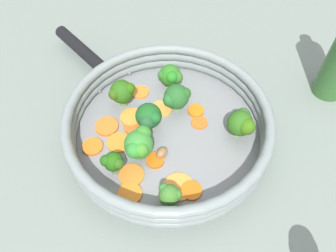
# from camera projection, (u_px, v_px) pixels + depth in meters

# --- Properties ---
(ground_plane) EXTENTS (4.00, 4.00, 0.00)m
(ground_plane) POSITION_uv_depth(u_px,v_px,m) (168.00, 137.00, 0.57)
(ground_plane) COLOR slate
(skillet) EXTENTS (0.32, 0.32, 0.02)m
(skillet) POSITION_uv_depth(u_px,v_px,m) (168.00, 134.00, 0.56)
(skillet) COLOR gray
(skillet) RESTS_ON ground_plane
(skillet_rim_wall) EXTENTS (0.34, 0.34, 0.05)m
(skillet_rim_wall) POSITION_uv_depth(u_px,v_px,m) (168.00, 122.00, 0.54)
(skillet_rim_wall) COLOR gray
(skillet_rim_wall) RESTS_ON skillet
(skillet_handle) EXTENTS (0.08, 0.18, 0.03)m
(skillet_handle) POSITION_uv_depth(u_px,v_px,m) (84.00, 52.00, 0.66)
(skillet_handle) COLOR black
(skillet_handle) RESTS_ON skillet
(skillet_rivet_left) EXTENTS (0.01, 0.01, 0.01)m
(skillet_rivet_left) POSITION_uv_depth(u_px,v_px,m) (129.00, 73.00, 0.63)
(skillet_rivet_left) COLOR gray
(skillet_rivet_left) RESTS_ON skillet
(skillet_rivet_right) EXTENTS (0.01, 0.01, 0.01)m
(skillet_rivet_right) POSITION_uv_depth(u_px,v_px,m) (99.00, 91.00, 0.61)
(skillet_rivet_right) COLOR gray
(skillet_rivet_right) RESTS_ON skillet
(carrot_slice_0) EXTENTS (0.05, 0.05, 0.00)m
(carrot_slice_0) POSITION_uv_depth(u_px,v_px,m) (131.00, 175.00, 0.50)
(carrot_slice_0) COLOR orange
(carrot_slice_0) RESTS_ON skillet
(carrot_slice_1) EXTENTS (0.05, 0.05, 0.01)m
(carrot_slice_1) POSITION_uv_depth(u_px,v_px,m) (93.00, 147.00, 0.53)
(carrot_slice_1) COLOR orange
(carrot_slice_1) RESTS_ON skillet
(carrot_slice_2) EXTENTS (0.05, 0.05, 0.01)m
(carrot_slice_2) POSITION_uv_depth(u_px,v_px,m) (107.00, 126.00, 0.56)
(carrot_slice_2) COLOR orange
(carrot_slice_2) RESTS_ON skillet
(carrot_slice_3) EXTENTS (0.06, 0.06, 0.00)m
(carrot_slice_3) POSITION_uv_depth(u_px,v_px,m) (179.00, 187.00, 0.49)
(carrot_slice_3) COLOR #F9943A
(carrot_slice_3) RESTS_ON skillet
(carrot_slice_4) EXTENTS (0.05, 0.05, 0.00)m
(carrot_slice_4) POSITION_uv_depth(u_px,v_px,m) (119.00, 142.00, 0.54)
(carrot_slice_4) COLOR orange
(carrot_slice_4) RESTS_ON skillet
(carrot_slice_5) EXTENTS (0.04, 0.04, 0.01)m
(carrot_slice_5) POSITION_uv_depth(u_px,v_px,m) (131.00, 117.00, 0.57)
(carrot_slice_5) COLOR orange
(carrot_slice_5) RESTS_ON skillet
(carrot_slice_6) EXTENTS (0.05, 0.05, 0.00)m
(carrot_slice_6) POSITION_uv_depth(u_px,v_px,m) (135.00, 125.00, 0.56)
(carrot_slice_6) COLOR orange
(carrot_slice_6) RESTS_ON skillet
(carrot_slice_7) EXTENTS (0.04, 0.04, 0.01)m
(carrot_slice_7) POSITION_uv_depth(u_px,v_px,m) (155.00, 160.00, 0.52)
(carrot_slice_7) COLOR orange
(carrot_slice_7) RESTS_ON skillet
(carrot_slice_8) EXTENTS (0.04, 0.04, 0.00)m
(carrot_slice_8) POSITION_uv_depth(u_px,v_px,m) (199.00, 123.00, 0.56)
(carrot_slice_8) COLOR orange
(carrot_slice_8) RESTS_ON skillet
(carrot_slice_9) EXTENTS (0.05, 0.05, 0.00)m
(carrot_slice_9) POSITION_uv_depth(u_px,v_px,m) (162.00, 109.00, 0.58)
(carrot_slice_9) COLOR #EE9A3F
(carrot_slice_9) RESTS_ON skillet
(carrot_slice_10) EXTENTS (0.04, 0.04, 0.01)m
(carrot_slice_10) POSITION_uv_depth(u_px,v_px,m) (196.00, 111.00, 0.58)
(carrot_slice_10) COLOR orange
(carrot_slice_10) RESTS_ON skillet
(carrot_slice_11) EXTENTS (0.04, 0.04, 0.00)m
(carrot_slice_11) POSITION_uv_depth(u_px,v_px,m) (140.00, 92.00, 0.61)
(carrot_slice_11) COLOR orange
(carrot_slice_11) RESTS_ON skillet
(carrot_slice_12) EXTENTS (0.05, 0.05, 0.00)m
(carrot_slice_12) POSITION_uv_depth(u_px,v_px,m) (130.00, 194.00, 0.48)
(carrot_slice_12) COLOR orange
(carrot_slice_12) RESTS_ON skillet
(carrot_slice_13) EXTENTS (0.04, 0.04, 0.00)m
(carrot_slice_13) POSITION_uv_depth(u_px,v_px,m) (191.00, 190.00, 0.49)
(carrot_slice_13) COLOR orange
(carrot_slice_13) RESTS_ON skillet
(broccoli_floret_0) EXTENTS (0.04, 0.05, 0.05)m
(broccoli_floret_0) POSITION_uv_depth(u_px,v_px,m) (171.00, 76.00, 0.59)
(broccoli_floret_0) COLOR #7CA04F
(broccoli_floret_0) RESTS_ON skillet
(broccoli_floret_1) EXTENTS (0.05, 0.04, 0.05)m
(broccoli_floret_1) POSITION_uv_depth(u_px,v_px,m) (122.00, 92.00, 0.57)
(broccoli_floret_1) COLOR #749857
(broccoli_floret_1) RESTS_ON skillet
(broccoli_floret_2) EXTENTS (0.06, 0.05, 0.05)m
(broccoli_floret_2) POSITION_uv_depth(u_px,v_px,m) (139.00, 144.00, 0.51)
(broccoli_floret_2) COLOR #88A46E
(broccoli_floret_2) RESTS_ON skillet
(broccoli_floret_3) EXTENTS (0.05, 0.05, 0.05)m
(broccoli_floret_3) POSITION_uv_depth(u_px,v_px,m) (149.00, 117.00, 0.53)
(broccoli_floret_3) COLOR #8BB56F
(broccoli_floret_3) RESTS_ON skillet
(broccoli_floret_4) EXTENTS (0.03, 0.04, 0.04)m
(broccoli_floret_4) POSITION_uv_depth(u_px,v_px,m) (169.00, 195.00, 0.46)
(broccoli_floret_4) COLOR #7CAE67
(broccoli_floret_4) RESTS_ON skillet
(broccoli_floret_5) EXTENTS (0.03, 0.04, 0.04)m
(broccoli_floret_5) POSITION_uv_depth(u_px,v_px,m) (113.00, 162.00, 0.49)
(broccoli_floret_5) COLOR #6D8555
(broccoli_floret_5) RESTS_ON skillet
(broccoli_floret_6) EXTENTS (0.05, 0.05, 0.05)m
(broccoli_floret_6) POSITION_uv_depth(u_px,v_px,m) (242.00, 123.00, 0.53)
(broccoli_floret_6) COLOR #7DA862
(broccoli_floret_6) RESTS_ON skillet
(broccoli_floret_7) EXTENTS (0.05, 0.05, 0.05)m
(broccoli_floret_7) POSITION_uv_depth(u_px,v_px,m) (177.00, 97.00, 0.56)
(broccoli_floret_7) COLOR #76A152
(broccoli_floret_7) RESTS_ON skillet
(mushroom_piece_0) EXTENTS (0.02, 0.02, 0.01)m
(mushroom_piece_0) POSITION_uv_depth(u_px,v_px,m) (162.00, 153.00, 0.52)
(mushroom_piece_0) COLOR olive
(mushroom_piece_0) RESTS_ON skillet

